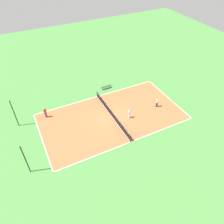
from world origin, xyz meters
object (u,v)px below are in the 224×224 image
Objects in this scene: tennis_net at (112,114)px; tennis_ball_right_alley at (126,130)px; player_far_white at (157,102)px; fence_post_back_left at (26,160)px; tennis_ball_far_baseline at (160,98)px; tennis_ball_left_sideline at (119,122)px; player_coach_red at (45,112)px; bench at (106,87)px; fence_post_back_right at (14,114)px; player_near_white at (129,113)px.

tennis_net reaches higher than tennis_ball_right_alley.
fence_post_back_left is at bearing -150.48° from player_far_white.
tennis_ball_far_baseline is (0.41, -8.73, -0.52)m from tennis_net.
player_far_white is at bearing -85.13° from tennis_ball_left_sideline.
player_coach_red is 10.61m from tennis_ball_left_sideline.
bench is 10.30m from tennis_ball_right_alley.
player_coach_red reaches higher than player_far_white.
player_coach_red is 4.01m from fence_post_back_right.
fence_post_back_left reaches higher than player_near_white.
tennis_ball_far_baseline is at bearing -77.80° from fence_post_back_left.
fence_post_back_right is at bearing 71.47° from tennis_net.
fence_post_back_left is 1.00× the size of fence_post_back_right.
tennis_ball_right_alley is (-3.77, 8.21, 0.00)m from tennis_ball_far_baseline.
player_near_white is at bearing -78.90° from fence_post_back_left.
tennis_ball_far_baseline is at bearing 61.03° from player_far_white.
player_near_white is 1.97m from tennis_ball_left_sideline.
tennis_ball_left_sideline is 13.14m from fence_post_back_left.
player_coach_red is at bearing 57.18° from tennis_ball_left_sideline.
player_far_white is at bearing 40.33° from player_coach_red.
fence_post_back_left is at bearing -6.00° from player_near_white.
tennis_ball_far_baseline is (-6.37, -6.46, -0.33)m from bench.
tennis_ball_left_sideline is at bearing -114.21° from fence_post_back_right.
fence_post_back_left is at bearing 93.50° from tennis_ball_right_alley.
fence_post_back_right is at bearing 59.79° from tennis_ball_right_alley.
bench is 25.77× the size of tennis_ball_right_alley.
fence_post_back_left is at bearing 36.74° from bench.
tennis_ball_left_sideline is (-0.58, 6.76, -0.90)m from player_far_white.
player_far_white is at bearing -97.96° from tennis_net.
tennis_ball_right_alley is at bearing -139.88° from player_far_white.
tennis_net is at bearing -71.47° from fence_post_back_left.
fence_post_back_right is (-2.63, 14.64, 1.78)m from bench.
player_coach_red is at bearing -24.75° from fence_post_back_left.
fence_post_back_left is 8.30m from fence_post_back_right.
player_coach_red is at bearing -89.78° from fence_post_back_right.
bench is 14.98m from fence_post_back_right.
tennis_ball_far_baseline is 0.02× the size of fence_post_back_left.
fence_post_back_right is (4.15, 12.37, 1.60)m from tennis_net.
player_far_white is at bearing -80.79° from fence_post_back_left.
fence_post_back_right is at bearing 65.79° from tennis_ball_left_sideline.
tennis_ball_right_alley is (-10.14, 1.75, -0.33)m from bench.
tennis_net is 9.51m from player_coach_red.
player_coach_red reaches higher than bench.
tennis_ball_far_baseline is (-3.75, -17.27, -0.92)m from player_coach_red.
fence_post_back_right is (5.72, 12.71, 2.12)m from tennis_ball_left_sideline.
player_near_white is at bearing 31.34° from player_coach_red.
player_near_white reaches higher than bench.
tennis_net is 157.69× the size of tennis_ball_left_sideline.
bench is at bearing -79.80° from fence_post_back_right.
tennis_ball_right_alley is at bearing 114.69° from tennis_ball_far_baseline.
tennis_net is at bearing 12.22° from tennis_ball_left_sideline.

